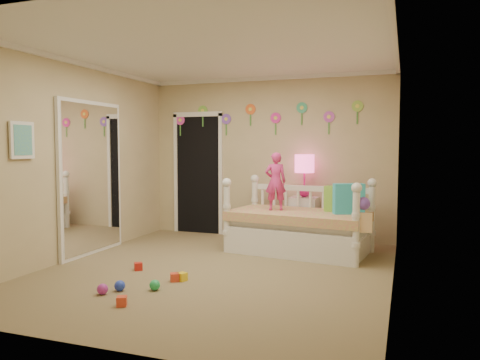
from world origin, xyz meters
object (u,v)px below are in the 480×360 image
at_px(child, 276,181).
at_px(nightstand, 304,220).
at_px(daybed, 299,215).
at_px(table_lamp, 304,169).

xyz_separation_m(child, nightstand, (0.26, 0.73, -0.64)).
height_order(daybed, child, child).
bearing_deg(daybed, table_lamp, 104.04).
relative_size(nightstand, table_lamp, 1.06).
bearing_deg(child, table_lamp, -129.02).
xyz_separation_m(daybed, child, (-0.34, -0.01, 0.47)).
bearing_deg(daybed, child, -170.96).
bearing_deg(child, nightstand, -129.02).
bearing_deg(child, daybed, 161.97).
distance_m(daybed, table_lamp, 0.95).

